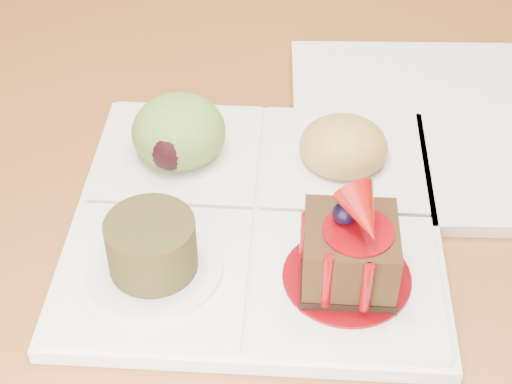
# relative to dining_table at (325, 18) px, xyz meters

# --- Properties ---
(ground) EXTENTS (6.00, 6.00, 0.00)m
(ground) POSITION_rel_dining_table_xyz_m (0.00, 0.00, -0.68)
(ground) COLOR #552918
(dining_table) EXTENTS (1.00, 1.80, 0.75)m
(dining_table) POSITION_rel_dining_table_xyz_m (0.00, 0.00, 0.00)
(dining_table) COLOR brown
(dining_table) RESTS_ON ground
(sampler_plate) EXTENTS (0.32, 0.32, 0.11)m
(sampler_plate) POSITION_rel_dining_table_xyz_m (0.01, -0.45, 0.09)
(sampler_plate) COLOR silver
(sampler_plate) RESTS_ON dining_table
(second_plate) EXTENTS (0.32, 0.32, 0.01)m
(second_plate) POSITION_rel_dining_table_xyz_m (0.15, -0.30, 0.07)
(second_plate) COLOR silver
(second_plate) RESTS_ON dining_table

